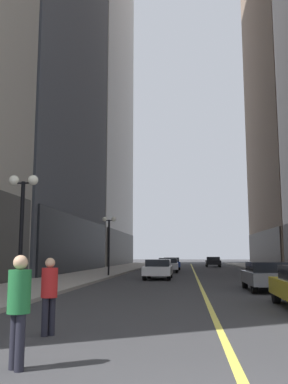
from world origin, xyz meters
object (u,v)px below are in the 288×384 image
object	(u,v)px
car_white	(158,268)
pedestrian_in_red_jacket	(49,290)
car_silver	(168,264)
pedestrian_in_green_parka	(19,302)
car_black	(213,261)
car_grey	(267,275)
street_lamp_left_far	(109,233)
car_blue	(171,263)
street_lamp_left_near	(22,208)

from	to	relation	value
car_white	pedestrian_in_red_jacket	size ratio (longest dim) A/B	2.82
car_silver	pedestrian_in_green_parka	xyz separation A→B (m)	(-0.77, -33.54, 0.24)
pedestrian_in_red_jacket	car_black	bearing A→B (deg)	82.50
car_grey	street_lamp_left_far	world-z (taller)	street_lamp_left_far
car_blue	pedestrian_in_red_jacket	bearing A→B (deg)	-91.84
car_grey	car_black	size ratio (longest dim) A/B	0.93
pedestrian_in_red_jacket	street_lamp_left_near	xyz separation A→B (m)	(-2.82, 5.32, 2.33)
car_white	street_lamp_left_far	size ratio (longest dim) A/B	1.01
pedestrian_in_green_parka	car_grey	bearing A→B (deg)	66.03
car_white	street_lamp_left_near	distance (m)	15.41
street_lamp_left_far	car_grey	bearing A→B (deg)	-48.57
car_black	pedestrian_in_green_parka	size ratio (longest dim) A/B	2.73
car_silver	car_black	xyz separation A→B (m)	(5.20, 17.23, 0.00)
pedestrian_in_red_jacket	street_lamp_left_far	distance (m)	22.21
pedestrian_in_green_parka	pedestrian_in_red_jacket	bearing A→B (deg)	98.58
car_grey	car_white	size ratio (longest dim) A/B	0.94
car_blue	car_black	world-z (taller)	same
car_white	street_lamp_left_near	xyz separation A→B (m)	(-3.77, -14.73, 2.54)
car_grey	street_lamp_left_near	size ratio (longest dim) A/B	0.95
car_grey	car_black	world-z (taller)	same
street_lamp_left_far	street_lamp_left_near	bearing A→B (deg)	-90.00
car_black	street_lamp_left_near	world-z (taller)	street_lamp_left_near
car_blue	street_lamp_left_far	world-z (taller)	street_lamp_left_far
street_lamp_left_far	car_silver	bearing A→B (deg)	66.37
car_white	car_silver	xyz separation A→B (m)	(0.20, 10.94, 0.00)
car_black	street_lamp_left_near	xyz separation A→B (m)	(-9.16, -42.89, 2.54)
car_white	car_black	xyz separation A→B (m)	(5.39, 28.17, 0.00)
car_white	pedestrian_in_green_parka	distance (m)	22.61
car_black	street_lamp_left_far	size ratio (longest dim) A/B	1.02
pedestrian_in_red_jacket	street_lamp_left_near	world-z (taller)	street_lamp_left_near
car_blue	car_white	bearing A→B (deg)	-90.84
car_black	street_lamp_left_near	distance (m)	43.93
car_silver	pedestrian_in_red_jacket	xyz separation A→B (m)	(-1.15, -30.98, 0.20)
car_grey	street_lamp_left_far	xyz separation A→B (m)	(-9.36, 10.61, 2.54)
car_black	pedestrian_in_red_jacket	xyz separation A→B (m)	(-6.35, -48.21, 0.20)
pedestrian_in_green_parka	car_silver	bearing A→B (deg)	88.69
car_silver	car_blue	world-z (taller)	same
car_silver	car_blue	size ratio (longest dim) A/B	1.06
car_grey	pedestrian_in_red_jacket	bearing A→B (deg)	-120.09
car_grey	pedestrian_in_red_jacket	xyz separation A→B (m)	(-6.55, -11.30, 0.20)
street_lamp_left_far	car_white	bearing A→B (deg)	-26.35
car_white	pedestrian_in_red_jacket	xyz separation A→B (m)	(-0.95, -20.04, 0.20)
car_grey	street_lamp_left_near	bearing A→B (deg)	-147.42
street_lamp_left_far	car_blue	bearing A→B (deg)	75.69
car_grey	street_lamp_left_near	xyz separation A→B (m)	(-9.36, -5.98, 2.54)
street_lamp_left_far	car_black	bearing A→B (deg)	70.79
pedestrian_in_green_parka	street_lamp_left_near	world-z (taller)	street_lamp_left_near
car_black	street_lamp_left_far	distance (m)	27.97
street_lamp_left_near	pedestrian_in_green_parka	bearing A→B (deg)	-67.88
car_grey	pedestrian_in_red_jacket	distance (m)	13.06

